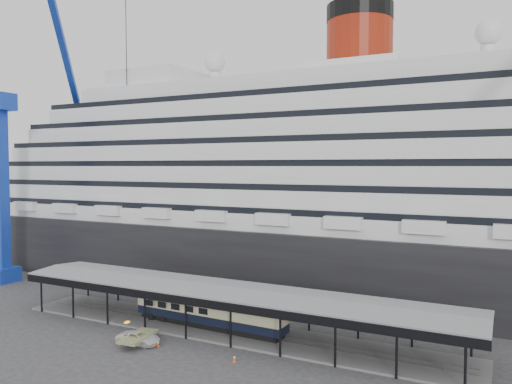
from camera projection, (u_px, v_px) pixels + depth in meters
ground at (203, 346)px, 53.63m from camera, size 200.00×200.00×0.00m
cruise_ship at (310, 172)px, 81.16m from camera, size 130.00×30.00×43.90m
platform_canopy at (227, 312)px, 57.97m from camera, size 56.00×9.18×5.30m
crane_blue at (8, 162)px, 82.41m from camera, size 22.63×19.19×47.60m
port_truck at (138, 338)px, 54.07m from camera, size 5.10×2.84×1.35m
pullman_carriage at (209, 309)px, 59.05m from camera, size 19.98×3.33×19.53m
traffic_cone_left at (130, 338)px, 54.88m from camera, size 0.55×0.55×0.83m
traffic_cone_mid at (158, 343)px, 53.39m from camera, size 0.37×0.37×0.68m
traffic_cone_right at (234, 358)px, 49.21m from camera, size 0.50×0.50×0.75m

